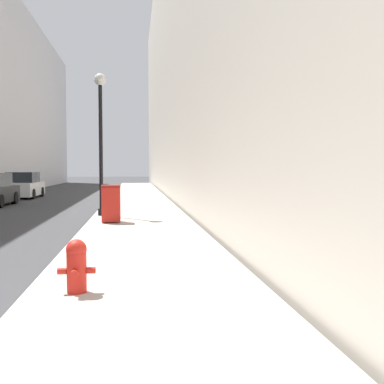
% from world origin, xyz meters
% --- Properties ---
extents(sidewalk_right, '(3.39, 60.00, 0.15)m').
position_xyz_m(sidewalk_right, '(5.02, 18.00, 0.07)').
color(sidewalk_right, '#ADA89E').
rests_on(sidewalk_right, ground).
extents(building_right_stone, '(12.00, 60.00, 19.35)m').
position_xyz_m(building_right_stone, '(12.81, 26.00, 9.67)').
color(building_right_stone, beige).
rests_on(building_right_stone, ground).
extents(fire_hydrant, '(0.51, 0.39, 0.73)m').
position_xyz_m(fire_hydrant, '(4.04, 1.77, 0.53)').
color(fire_hydrant, red).
rests_on(fire_hydrant, sidewalk_right).
extents(trash_bin, '(0.58, 0.62, 1.18)m').
position_xyz_m(trash_bin, '(4.09, 9.53, 0.75)').
color(trash_bin, red).
rests_on(trash_bin, sidewalk_right).
extents(lamppost, '(0.43, 0.43, 5.09)m').
position_xyz_m(lamppost, '(3.64, 11.60, 3.41)').
color(lamppost, black).
rests_on(lamppost, sidewalk_right).
extents(parked_sedan_far, '(1.89, 4.18, 1.64)m').
position_xyz_m(parked_sedan_far, '(-2.16, 24.05, 0.75)').
color(parked_sedan_far, silver).
rests_on(parked_sedan_far, ground).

